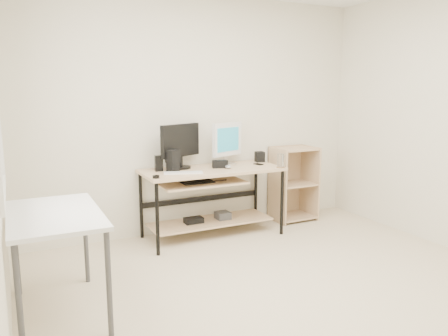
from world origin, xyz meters
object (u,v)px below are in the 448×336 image
desk (210,188)px  audio_controller (159,163)px  white_imac (227,140)px  side_table (55,224)px  black_monitor (180,143)px  shelf_unit (292,183)px

desk → audio_controller: bearing=168.3°
desk → white_imac: size_ratio=3.19×
side_table → white_imac: (1.95, 1.23, 0.35)m
side_table → white_imac: size_ratio=2.13×
black_monitor → white_imac: 0.56m
white_imac → desk: bearing=-171.7°
audio_controller → desk: bearing=-4.8°
side_table → black_monitor: (1.38, 1.22, 0.35)m
side_table → black_monitor: 1.88m
black_monitor → audio_controller: bearing=166.6°
desk → audio_controller: size_ratio=9.07×
desk → audio_controller: audio_controller is taller
side_table → black_monitor: black_monitor is taller
side_table → shelf_unit: size_ratio=1.11×
shelf_unit → white_imac: size_ratio=1.92×
desk → white_imac: bearing=30.1°
audio_controller → side_table: bearing=-126.9°
desk → black_monitor: 0.58m
desk → shelf_unit: size_ratio=1.67×
shelf_unit → audio_controller: size_ratio=5.44×
side_table → audio_controller: (1.13, 1.17, 0.16)m
black_monitor → side_table: bearing=-162.8°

